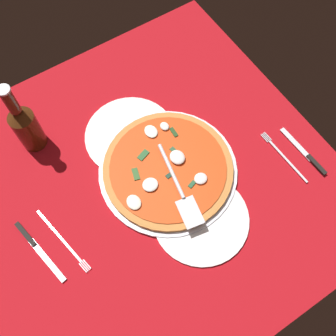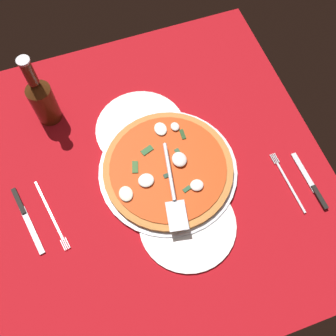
# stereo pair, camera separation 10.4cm
# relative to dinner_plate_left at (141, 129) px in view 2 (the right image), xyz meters

# --- Properties ---
(ground_plane) EXTENTS (0.97, 0.97, 0.01)m
(ground_plane) POSITION_rel_dinner_plate_left_xyz_m (0.14, -0.03, -0.01)
(ground_plane) COLOR #A40F16
(checker_pattern) EXTENTS (0.97, 0.97, 0.00)m
(checker_pattern) POSITION_rel_dinner_plate_left_xyz_m (0.14, -0.03, -0.01)
(checker_pattern) COLOR silver
(checker_pattern) RESTS_ON ground_plane
(pizza_pan) EXTENTS (0.37, 0.37, 0.01)m
(pizza_pan) POSITION_rel_dinner_plate_left_xyz_m (0.15, 0.03, 0.00)
(pizza_pan) COLOR silver
(pizza_pan) RESTS_ON ground_plane
(dinner_plate_left) EXTENTS (0.25, 0.25, 0.01)m
(dinner_plate_left) POSITION_rel_dinner_plate_left_xyz_m (0.00, 0.00, 0.00)
(dinner_plate_left) COLOR white
(dinner_plate_left) RESTS_ON ground_plane
(dinner_plate_right) EXTENTS (0.25, 0.25, 0.01)m
(dinner_plate_right) POSITION_rel_dinner_plate_left_xyz_m (0.31, 0.03, 0.00)
(dinner_plate_right) COLOR white
(dinner_plate_right) RESTS_ON ground_plane
(pizza) EXTENTS (0.35, 0.35, 0.03)m
(pizza) POSITION_rel_dinner_plate_left_xyz_m (0.15, 0.03, 0.02)
(pizza) COLOR #C37A39
(pizza) RESTS_ON pizza_pan
(pizza_server) EXTENTS (0.24, 0.07, 0.01)m
(pizza_server) POSITION_rel_dinner_plate_left_xyz_m (0.22, 0.02, 0.04)
(pizza_server) COLOR silver
(pizza_server) RESTS_ON pizza
(place_setting_near) EXTENTS (0.23, 0.16, 0.01)m
(place_setting_near) POSITION_rel_dinner_plate_left_xyz_m (0.16, -0.33, -0.00)
(place_setting_near) COLOR white
(place_setting_near) RESTS_ON ground_plane
(place_setting_far) EXTENTS (0.20, 0.13, 0.01)m
(place_setting_far) POSITION_rel_dinner_plate_left_xyz_m (0.30, 0.35, -0.00)
(place_setting_far) COLOR white
(place_setting_far) RESTS_ON ground_plane
(beer_bottle) EXTENTS (0.07, 0.07, 0.24)m
(beer_bottle) POSITION_rel_dinner_plate_left_xyz_m (-0.13, -0.23, 0.09)
(beer_bottle) COLOR #4E2710
(beer_bottle) RESTS_ON ground_plane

